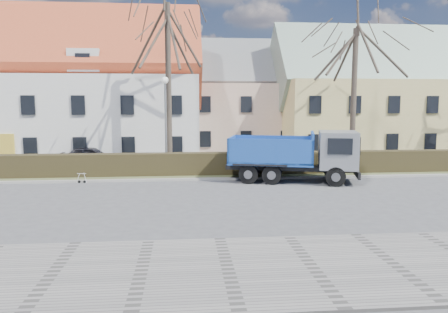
{
  "coord_description": "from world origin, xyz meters",
  "views": [
    {
      "loc": [
        -1.11,
        -19.31,
        4.4
      ],
      "look_at": [
        0.92,
        2.41,
        1.6
      ],
      "focal_mm": 35.0,
      "sensor_mm": 36.0,
      "label": 1
    }
  ],
  "objects": [
    {
      "name": "building_pink",
      "position": [
        4.0,
        20.0,
        4.0
      ],
      "size": [
        10.8,
        8.8,
        8.0
      ],
      "primitive_type": null,
      "color": "tan",
      "rests_on": "ground"
    },
    {
      "name": "grass_strip",
      "position": [
        0.0,
        6.2,
        0.05
      ],
      "size": [
        80.0,
        3.0,
        0.1
      ],
      "primitive_type": "cube",
      "color": "#4A532E",
      "rests_on": "ground"
    },
    {
      "name": "building_yellow",
      "position": [
        16.0,
        17.0,
        4.25
      ],
      "size": [
        18.8,
        10.8,
        8.5
      ],
      "primitive_type": null,
      "color": "#CFBD71",
      "rests_on": "ground"
    },
    {
      "name": "streetlight",
      "position": [
        -2.15,
        7.0,
        2.93
      ],
      "size": [
        0.46,
        0.46,
        5.87
      ],
      "primitive_type": null,
      "color": "gray",
      "rests_on": "ground"
    },
    {
      "name": "tree_2",
      "position": [
        10.0,
        8.5,
        5.5
      ],
      "size": [
        8.0,
        8.0,
        11.0
      ],
      "primitive_type": null,
      "color": "#3C332A",
      "rests_on": "ground"
    },
    {
      "name": "curb_far",
      "position": [
        0.0,
        4.6,
        0.06
      ],
      "size": [
        80.0,
        0.3,
        0.12
      ],
      "primitive_type": "cube",
      "color": "gray",
      "rests_on": "ground"
    },
    {
      "name": "ground",
      "position": [
        0.0,
        0.0,
        0.0
      ],
      "size": [
        120.0,
        120.0,
        0.0
      ],
      "primitive_type": "plane",
      "color": "#494A4C"
    },
    {
      "name": "sidewalk_near",
      "position": [
        0.0,
        -8.5,
        0.04
      ],
      "size": [
        80.0,
        5.0,
        0.08
      ],
      "primitive_type": "cube",
      "color": "gray",
      "rests_on": "ground"
    },
    {
      "name": "tree_1",
      "position": [
        -2.0,
        8.5,
        6.33
      ],
      "size": [
        9.2,
        9.2,
        12.65
      ],
      "primitive_type": null,
      "color": "#3C332A",
      "rests_on": "ground"
    },
    {
      "name": "parked_car_a",
      "position": [
        -7.38,
        10.75,
        0.66
      ],
      "size": [
        3.92,
        1.61,
        1.33
      ],
      "primitive_type": "imported",
      "rotation": [
        0.0,
        0.0,
        1.56
      ],
      "color": "black",
      "rests_on": "ground"
    },
    {
      "name": "hedge",
      "position": [
        0.0,
        6.0,
        0.65
      ],
      "size": [
        60.0,
        0.9,
        1.3
      ],
      "primitive_type": "cube",
      "color": "black",
      "rests_on": "ground"
    },
    {
      "name": "building_white",
      "position": [
        -13.0,
        16.0,
        4.75
      ],
      "size": [
        26.8,
        10.8,
        9.5
      ],
      "primitive_type": null,
      "color": "silver",
      "rests_on": "ground"
    },
    {
      "name": "dump_truck",
      "position": [
        4.58,
        3.86,
        1.44
      ],
      "size": [
        7.63,
        4.47,
        2.87
      ],
      "primitive_type": null,
      "rotation": [
        0.0,
        0.0,
        -0.27
      ],
      "color": "#164099",
      "rests_on": "ground"
    },
    {
      "name": "cart_frame",
      "position": [
        -6.76,
        4.36,
        0.3
      ],
      "size": [
        0.69,
        0.43,
        0.61
      ],
      "primitive_type": null,
      "rotation": [
        0.0,
        0.0,
        -0.08
      ],
      "color": "silver",
      "rests_on": "ground"
    }
  ]
}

